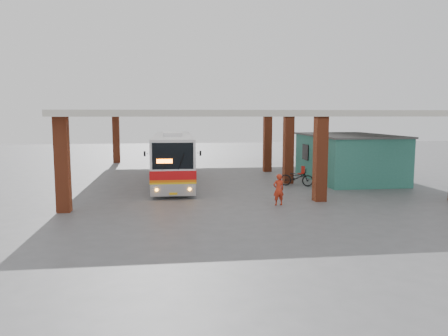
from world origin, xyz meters
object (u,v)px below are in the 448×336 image
Objects in this scene: red_chair at (302,172)px; coach_bus at (173,158)px; pedestrian at (278,190)px; motorcycle at (297,177)px.

coach_bus is at bearing 168.56° from red_chair.
pedestrian reaches higher than red_chair.
coach_bus reaches higher than motorcycle.
motorcycle reaches higher than red_chair.
coach_bus is 5.59× the size of motorcycle.
motorcycle is 4.33m from red_chair.
motorcycle is at bearing -124.18° from pedestrian.
motorcycle is 1.33× the size of pedestrian.
coach_bus is 9.56m from red_chair.
red_chair is at bearing 12.36° from coach_bus.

